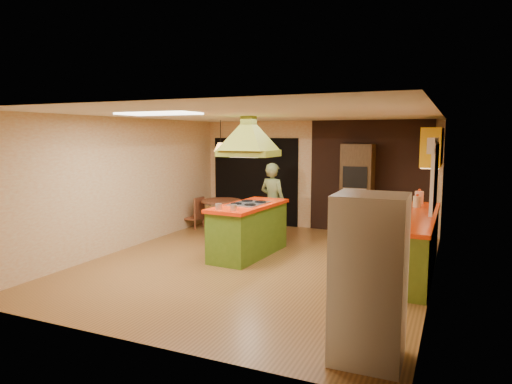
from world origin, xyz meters
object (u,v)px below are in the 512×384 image
at_px(kitchen_island, 249,229).
at_px(man, 273,202).
at_px(wall_oven, 357,190).
at_px(canister_large, 419,198).
at_px(dining_table, 221,209).
at_px(refrigerator, 369,279).

xyz_separation_m(kitchen_island, man, (-0.05, 1.29, 0.33)).
relative_size(kitchen_island, man, 1.20).
height_order(man, wall_oven, wall_oven).
distance_m(man, canister_large, 2.85).
bearing_deg(dining_table, kitchen_island, -49.69).
relative_size(kitchen_island, refrigerator, 1.19).
bearing_deg(dining_table, wall_oven, 13.07).
distance_m(dining_table, canister_large, 4.38).
bearing_deg(wall_oven, refrigerator, -77.64).
xyz_separation_m(man, dining_table, (-1.49, 0.52, -0.32)).
bearing_deg(dining_table, canister_large, -5.31).
bearing_deg(canister_large, refrigerator, -91.27).
bearing_deg(man, refrigerator, 136.49).
xyz_separation_m(kitchen_island, dining_table, (-1.54, 1.81, 0.01)).
relative_size(kitchen_island, canister_large, 8.40).
bearing_deg(refrigerator, kitchen_island, 130.22).
distance_m(wall_oven, canister_large, 1.74).
height_order(man, dining_table, man).
bearing_deg(refrigerator, canister_large, 87.80).
relative_size(refrigerator, canister_large, 7.08).
bearing_deg(wall_oven, canister_large, -39.29).
bearing_deg(canister_large, man, -177.54).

